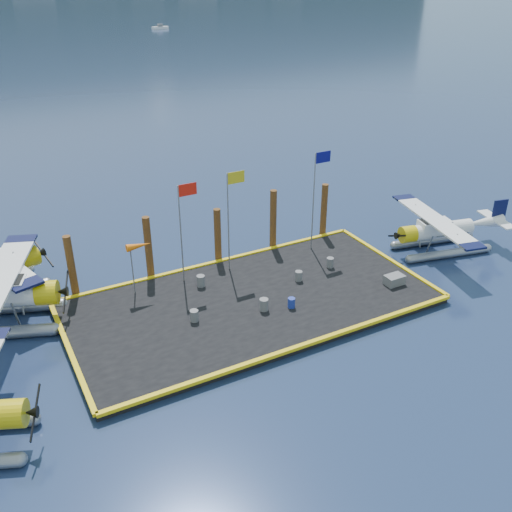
{
  "coord_description": "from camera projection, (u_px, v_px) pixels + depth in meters",
  "views": [
    {
      "loc": [
        -12.65,
        -24.09,
        17.33
      ],
      "look_at": [
        1.39,
        2.0,
        1.91
      ],
      "focal_mm": 40.0,
      "sensor_mm": 36.0,
      "label": 1
    }
  ],
  "objects": [
    {
      "name": "flagpole_blue",
      "position": [
        317.0,
        187.0,
        35.76
      ],
      "size": [
        1.14,
        0.08,
        6.5
      ],
      "color": "gray",
      "rests_on": "dock"
    },
    {
      "name": "drum_5",
      "position": [
        201.0,
        281.0,
        33.15
      ],
      "size": [
        0.48,
        0.48,
        0.68
      ],
      "primitive_type": "cylinder",
      "color": "#5A5A5F",
      "rests_on": "dock"
    },
    {
      "name": "crate",
      "position": [
        394.0,
        280.0,
        33.38
      ],
      "size": [
        1.12,
        0.75,
        0.56
      ],
      "primitive_type": "cube",
      "color": "#5A5A5F",
      "rests_on": "dock"
    },
    {
      "name": "flagpole_red",
      "position": [
        183.0,
        218.0,
        32.11
      ],
      "size": [
        1.14,
        0.08,
        6.0
      ],
      "color": "gray",
      "rests_on": "dock"
    },
    {
      "name": "seaplane_d",
      "position": [
        438.0,
        232.0,
        37.52
      ],
      "size": [
        8.28,
        9.0,
        3.19
      ],
      "rotation": [
        0.0,
        0.0,
        1.36
      ],
      "color": "gray",
      "rests_on": "ground"
    },
    {
      "name": "piling_4",
      "position": [
        324.0,
        212.0,
        39.01
      ],
      "size": [
        0.44,
        0.44,
        4.0
      ],
      "primitive_type": "cylinder",
      "color": "#462B14",
      "rests_on": "ground"
    },
    {
      "name": "drum_3",
      "position": [
        264.0,
        305.0,
        30.86
      ],
      "size": [
        0.49,
        0.49,
        0.68
      ],
      "primitive_type": "cylinder",
      "color": "#5A5A5F",
      "rests_on": "dock"
    },
    {
      "name": "flagpole_yellow",
      "position": [
        231.0,
        207.0,
        33.32
      ],
      "size": [
        1.14,
        0.08,
        6.2
      ],
      "color": "gray",
      "rests_on": "dock"
    },
    {
      "name": "piling_0",
      "position": [
        72.0,
        269.0,
        31.86
      ],
      "size": [
        0.44,
        0.44,
        4.0
      ],
      "primitive_type": "cylinder",
      "color": "#462B14",
      "rests_on": "ground"
    },
    {
      "name": "dock_bumpers",
      "position": [
        251.0,
        298.0,
        31.91
      ],
      "size": [
        20.25,
        10.25,
        0.18
      ],
      "primitive_type": null,
      "color": "yellow",
      "rests_on": "dock"
    },
    {
      "name": "dock",
      "position": [
        251.0,
        303.0,
        32.05
      ],
      "size": [
        20.0,
        10.0,
        0.4
      ],
      "primitive_type": "cube",
      "color": "black",
      "rests_on": "ground"
    },
    {
      "name": "piling_3",
      "position": [
        273.0,
        221.0,
        37.25
      ],
      "size": [
        0.44,
        0.44,
        4.3
      ],
      "primitive_type": "cylinder",
      "color": "#462B14",
      "rests_on": "ground"
    },
    {
      "name": "drum_0",
      "position": [
        194.0,
        316.0,
        29.94
      ],
      "size": [
        0.45,
        0.45,
        0.64
      ],
      "primitive_type": "cylinder",
      "color": "#5A5A5F",
      "rests_on": "dock"
    },
    {
      "name": "piling_2",
      "position": [
        218.0,
        237.0,
        35.69
      ],
      "size": [
        0.44,
        0.44,
        3.8
      ],
      "primitive_type": "cylinder",
      "color": "#462B14",
      "rests_on": "ground"
    },
    {
      "name": "drum_2",
      "position": [
        299.0,
        276.0,
        33.75
      ],
      "size": [
        0.43,
        0.43,
        0.6
      ],
      "primitive_type": "cylinder",
      "color": "#5A5A5F",
      "rests_on": "dock"
    },
    {
      "name": "ground",
      "position": [
        251.0,
        306.0,
        32.14
      ],
      "size": [
        4000.0,
        4000.0,
        0.0
      ],
      "primitive_type": "plane",
      "color": "#19274B",
      "rests_on": "ground"
    },
    {
      "name": "windsock",
      "position": [
        138.0,
        247.0,
        31.5
      ],
      "size": [
        1.4,
        0.44,
        3.12
      ],
      "color": "gray",
      "rests_on": "dock"
    },
    {
      "name": "drum_1",
      "position": [
        291.0,
        303.0,
        31.14
      ],
      "size": [
        0.4,
        0.4,
        0.57
      ],
      "primitive_type": "cylinder",
      "color": "navy",
      "rests_on": "dock"
    },
    {
      "name": "drum_4",
      "position": [
        330.0,
        262.0,
        35.23
      ],
      "size": [
        0.44,
        0.44,
        0.62
      ],
      "primitive_type": "cylinder",
      "color": "#5A5A5F",
      "rests_on": "dock"
    },
    {
      "name": "piling_1",
      "position": [
        149.0,
        250.0,
        33.7
      ],
      "size": [
        0.44,
        0.44,
        4.2
      ],
      "primitive_type": "cylinder",
      "color": "#462B14",
      "rests_on": "ground"
    }
  ]
}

